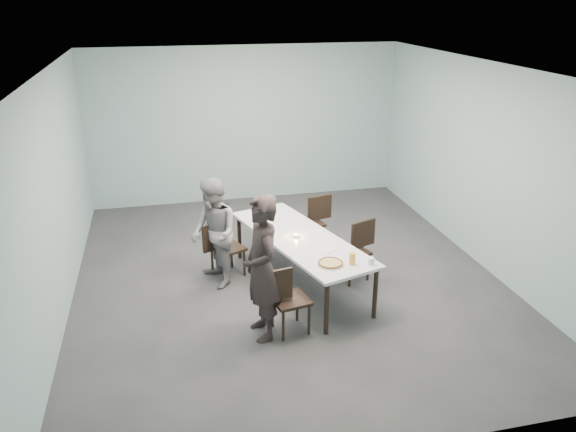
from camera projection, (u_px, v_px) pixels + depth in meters
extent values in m
plane|color=#333335|center=(287.00, 277.00, 8.26)|extent=(7.00, 7.00, 0.00)
cube|color=#8EAFB3|center=(246.00, 125.00, 10.87)|extent=(6.00, 0.02, 3.00)
cube|color=#8EAFB3|center=(384.00, 311.00, 4.54)|extent=(6.00, 0.02, 3.00)
cube|color=#8EAFB3|center=(55.00, 197.00, 7.07)|extent=(0.02, 7.00, 3.00)
cube|color=#8EAFB3|center=(483.00, 166.00, 8.34)|extent=(0.02, 7.00, 3.00)
cube|color=white|center=(286.00, 68.00, 7.15)|extent=(6.00, 7.00, 0.02)
cube|color=white|center=(301.00, 238.00, 7.77)|extent=(1.62, 2.75, 0.04)
cylinder|color=black|center=(326.00, 308.00, 6.76)|extent=(0.06, 0.06, 0.71)
cylinder|color=black|center=(239.00, 237.00, 8.72)|extent=(0.06, 0.06, 0.71)
cylinder|color=black|center=(375.00, 293.00, 7.10)|extent=(0.06, 0.06, 0.71)
cylinder|color=black|center=(281.00, 228.00, 9.06)|extent=(0.06, 0.06, 0.71)
cube|color=black|center=(290.00, 300.00, 6.80)|extent=(0.49, 0.49, 0.04)
cube|color=black|center=(276.00, 286.00, 6.64)|extent=(0.42, 0.12, 0.40)
cylinder|color=black|center=(283.00, 326.00, 6.67)|extent=(0.04, 0.04, 0.41)
cylinder|color=black|center=(272.00, 312.00, 6.96)|extent=(0.04, 0.04, 0.41)
cylinder|color=black|center=(309.00, 320.00, 6.80)|extent=(0.04, 0.04, 0.41)
cylinder|color=black|center=(297.00, 306.00, 7.09)|extent=(0.04, 0.04, 0.41)
cube|color=black|center=(228.00, 248.00, 8.17)|extent=(0.56, 0.56, 0.04)
cube|color=black|center=(216.00, 237.00, 7.97)|extent=(0.40, 0.22, 0.40)
cylinder|color=black|center=(225.00, 270.00, 8.03)|extent=(0.04, 0.04, 0.41)
cylinder|color=black|center=(212.00, 261.00, 8.28)|extent=(0.04, 0.04, 0.41)
cylinder|color=black|center=(244.00, 263.00, 8.22)|extent=(0.04, 0.04, 0.41)
cylinder|color=black|center=(232.00, 255.00, 8.47)|extent=(0.04, 0.04, 0.41)
cube|color=black|center=(352.00, 252.00, 8.05)|extent=(0.54, 0.54, 0.04)
cube|color=black|center=(363.00, 234.00, 8.06)|extent=(0.41, 0.18, 0.40)
cylinder|color=black|center=(353.00, 259.00, 8.35)|extent=(0.04, 0.04, 0.41)
cylinder|color=black|center=(368.00, 267.00, 8.09)|extent=(0.04, 0.04, 0.41)
cylinder|color=black|center=(335.00, 264.00, 8.18)|extent=(0.04, 0.04, 0.41)
cylinder|color=black|center=(350.00, 274.00, 7.92)|extent=(0.04, 0.04, 0.41)
cube|color=black|center=(309.00, 223.00, 9.05)|extent=(0.50, 0.50, 0.04)
cube|color=black|center=(320.00, 208.00, 9.04)|extent=(0.42, 0.13, 0.40)
cylinder|color=black|center=(313.00, 230.00, 9.34)|extent=(0.04, 0.04, 0.41)
cylinder|color=black|center=(323.00, 238.00, 9.06)|extent=(0.04, 0.04, 0.41)
cylinder|color=black|center=(295.00, 234.00, 9.21)|extent=(0.04, 0.04, 0.41)
cylinder|color=black|center=(304.00, 242.00, 8.92)|extent=(0.04, 0.04, 0.41)
imported|color=black|center=(262.00, 268.00, 6.55)|extent=(0.51, 0.71, 1.80)
imported|color=gray|center=(214.00, 233.00, 7.79)|extent=(0.76, 0.88, 1.56)
cylinder|color=white|center=(330.00, 264.00, 6.97)|extent=(0.34, 0.34, 0.01)
cylinder|color=tan|center=(331.00, 263.00, 6.97)|extent=(0.30, 0.30, 0.01)
torus|color=brown|center=(331.00, 263.00, 6.96)|extent=(0.32, 0.32, 0.03)
cylinder|color=white|center=(327.00, 250.00, 7.35)|extent=(0.18, 0.18, 0.01)
cylinder|color=gold|center=(352.00, 259.00, 6.96)|extent=(0.08, 0.08, 0.15)
cylinder|color=silver|center=(371.00, 261.00, 6.96)|extent=(0.08, 0.08, 0.09)
cylinder|color=silver|center=(296.00, 236.00, 7.74)|extent=(0.06, 0.06, 0.03)
cylinder|color=orange|center=(296.00, 234.00, 7.73)|extent=(0.04, 0.04, 0.01)
cylinder|color=gold|center=(273.00, 216.00, 8.36)|extent=(0.07, 0.07, 0.08)
cube|color=silver|center=(266.00, 217.00, 8.44)|extent=(0.35, 0.30, 0.01)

